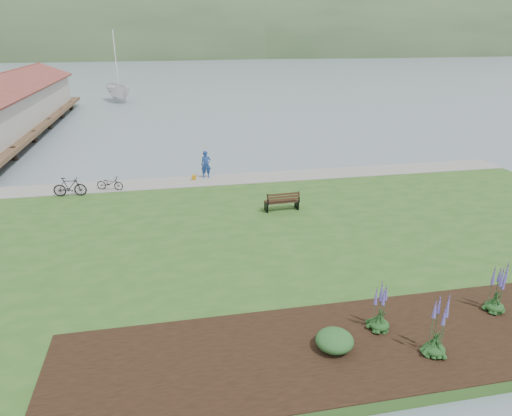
{
  "coord_description": "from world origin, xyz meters",
  "views": [
    {
      "loc": [
        -5.17,
        -20.1,
        9.08
      ],
      "look_at": [
        -1.3,
        -0.52,
        1.3
      ],
      "focal_mm": 32.0,
      "sensor_mm": 36.0,
      "label": 1
    }
  ],
  "objects_px": {
    "person": "(206,162)",
    "sailboat": "(120,102)",
    "park_bench": "(282,201)",
    "bicycle_a": "(110,183)"
  },
  "relations": [
    {
      "from": "park_bench",
      "to": "bicycle_a",
      "type": "bearing_deg",
      "value": 147.26
    },
    {
      "from": "person",
      "to": "bicycle_a",
      "type": "distance_m",
      "value": 5.89
    },
    {
      "from": "sailboat",
      "to": "park_bench",
      "type": "bearing_deg",
      "value": -97.38
    },
    {
      "from": "park_bench",
      "to": "sailboat",
      "type": "bearing_deg",
      "value": 101.31
    },
    {
      "from": "park_bench",
      "to": "person",
      "type": "relative_size",
      "value": 0.86
    },
    {
      "from": "person",
      "to": "sailboat",
      "type": "height_order",
      "value": "sailboat"
    },
    {
      "from": "person",
      "to": "bicycle_a",
      "type": "xyz_separation_m",
      "value": [
        -5.72,
        -1.25,
        -0.61
      ]
    },
    {
      "from": "person",
      "to": "sailboat",
      "type": "distance_m",
      "value": 39.18
    },
    {
      "from": "sailboat",
      "to": "bicycle_a",
      "type": "bearing_deg",
      "value": -108.23
    },
    {
      "from": "bicycle_a",
      "to": "sailboat",
      "type": "distance_m",
      "value": 39.62
    }
  ]
}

